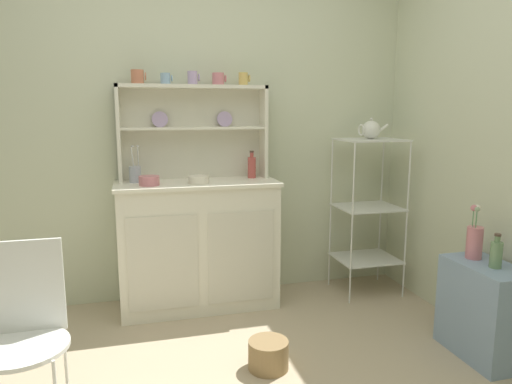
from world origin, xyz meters
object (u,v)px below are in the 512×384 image
at_px(cup_terracotta_0, 138,77).
at_px(porcelain_teapot, 371,130).
at_px(floor_basket, 268,355).
at_px(flower_vase, 475,240).
at_px(hutch_cabinet, 198,243).
at_px(utensil_jar, 135,174).
at_px(jam_bottle, 252,167).
at_px(hutch_shelf_unit, 193,124).
at_px(oil_bottle, 496,254).
at_px(bakers_rack, 368,201).
at_px(side_shelf_blue, 484,311).
at_px(bowl_mixing_large, 149,181).
at_px(wire_chair, 23,325).

relative_size(cup_terracotta_0, porcelain_teapot, 0.44).
height_order(floor_basket, flower_vase, flower_vase).
xyz_separation_m(hutch_cabinet, utensil_jar, (-0.41, 0.08, 0.49)).
distance_m(jam_bottle, flower_vase, 1.52).
height_order(hutch_shelf_unit, oil_bottle, hutch_shelf_unit).
relative_size(hutch_shelf_unit, utensil_jar, 4.09).
xyz_separation_m(hutch_shelf_unit, jam_bottle, (0.41, -0.08, -0.30)).
bearing_deg(bakers_rack, flower_vase, -78.96).
bearing_deg(side_shelf_blue, cup_terracotta_0, 146.02).
bearing_deg(bakers_rack, hutch_cabinet, 177.60).
xyz_separation_m(bowl_mixing_large, oil_bottle, (1.77, -1.07, -0.31)).
distance_m(bowl_mixing_large, porcelain_teapot, 1.62).
distance_m(wire_chair, utensil_jar, 1.43).
bearing_deg(bowl_mixing_large, bakers_rack, 0.73).
xyz_separation_m(porcelain_teapot, oil_bottle, (0.18, -1.09, -0.62)).
xyz_separation_m(bakers_rack, wire_chair, (-2.14, -1.15, -0.19)).
xyz_separation_m(bakers_rack, side_shelf_blue, (0.18, -1.04, -0.44)).
xyz_separation_m(hutch_cabinet, floor_basket, (0.24, -0.92, -0.38)).
height_order(wire_chair, flower_vase, wire_chair).
relative_size(bowl_mixing_large, jam_bottle, 0.68).
bearing_deg(hutch_cabinet, cup_terracotta_0, 161.36).
height_order(hutch_shelf_unit, flower_vase, hutch_shelf_unit).
distance_m(bakers_rack, bowl_mixing_large, 1.60).
bearing_deg(side_shelf_blue, porcelain_teapot, 99.86).
bearing_deg(utensil_jar, hutch_cabinet, -10.80).
distance_m(hutch_cabinet, oil_bottle, 1.85).
height_order(bakers_rack, floor_basket, bakers_rack).
height_order(bakers_rack, porcelain_teapot, porcelain_teapot).
bearing_deg(side_shelf_blue, utensil_jar, 147.64).
xyz_separation_m(hutch_shelf_unit, bowl_mixing_large, (-0.32, -0.24, -0.35)).
xyz_separation_m(bowl_mixing_large, utensil_jar, (-0.09, 0.15, 0.03)).
bearing_deg(cup_terracotta_0, porcelain_teapot, -6.15).
bearing_deg(oil_bottle, bakers_rack, 99.37).
xyz_separation_m(wire_chair, bowl_mixing_large, (0.55, 1.13, 0.40)).
bearing_deg(wire_chair, hutch_shelf_unit, 80.40).
height_order(wire_chair, jam_bottle, jam_bottle).
bearing_deg(hutch_shelf_unit, cup_terracotta_0, -173.52).
xyz_separation_m(jam_bottle, oil_bottle, (1.04, -1.23, -0.36)).
relative_size(hutch_shelf_unit, flower_vase, 3.31).
bearing_deg(utensil_jar, porcelain_teapot, -4.47).
height_order(hutch_cabinet, jam_bottle, jam_bottle).
distance_m(floor_basket, porcelain_teapot, 1.77).
distance_m(bakers_rack, jam_bottle, 0.91).
xyz_separation_m(side_shelf_blue, cup_terracotta_0, (-1.81, 1.22, 1.32)).
bearing_deg(wire_chair, floor_basket, 37.17).
height_order(side_shelf_blue, bowl_mixing_large, bowl_mixing_large).
relative_size(hutch_shelf_unit, wire_chair, 1.21).
distance_m(hutch_cabinet, porcelain_teapot, 1.48).
bearing_deg(oil_bottle, wire_chair, -178.53).
xyz_separation_m(bakers_rack, floor_basket, (-1.02, -0.87, -0.63)).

